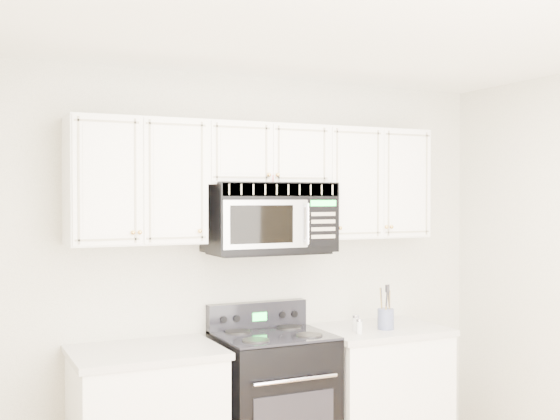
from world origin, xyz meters
TOP-DOWN VIEW (x-y plane):
  - room at (0.00, 0.00)m, footprint 3.51×3.51m
  - base_cabinet_right at (0.80, 1.44)m, footprint 0.86×0.65m
  - range at (0.02, 1.46)m, footprint 0.69×0.64m
  - upper_cabinets at (-0.00, 1.58)m, footprint 2.44×0.37m
  - microwave at (0.04, 1.54)m, footprint 0.81×0.45m
  - utensil_crock at (0.80, 1.35)m, footprint 0.11×0.11m
  - shaker_salt at (0.56, 1.29)m, footprint 0.04×0.04m
  - shaker_pepper at (0.58, 1.37)m, footprint 0.04×0.04m

SIDE VIEW (x-z plane):
  - base_cabinet_right at x=0.80m, z-range -0.03..0.89m
  - range at x=0.02m, z-range -0.07..1.04m
  - shaker_salt at x=0.56m, z-range 0.92..1.02m
  - shaker_pepper at x=0.58m, z-range 0.92..1.03m
  - utensil_crock at x=0.80m, z-range 0.85..1.14m
  - room at x=0.00m, z-range 0.00..2.60m
  - microwave at x=0.04m, z-range 1.45..1.90m
  - upper_cabinets at x=0.00m, z-range 1.56..2.31m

